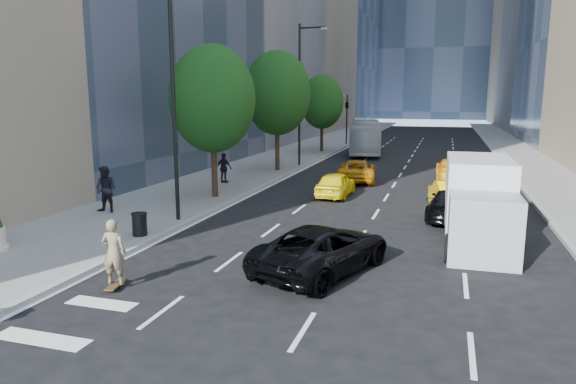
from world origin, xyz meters
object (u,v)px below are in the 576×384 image
(skateboarder, at_px, (114,256))
(trash_can, at_px, (140,225))
(city_bus, at_px, (366,137))
(box_truck, at_px, (479,201))
(black_sedan_lincoln, at_px, (323,249))
(black_sedan_mercedes, at_px, (453,204))

(skateboarder, bearing_deg, trash_can, -75.58)
(skateboarder, height_order, city_bus, city_bus)
(box_truck, bearing_deg, city_bus, 105.43)
(black_sedan_lincoln, xyz_separation_m, trash_can, (-7.10, 1.43, -0.15))
(black_sedan_lincoln, distance_m, black_sedan_mercedes, 8.85)
(black_sedan_lincoln, xyz_separation_m, black_sedan_mercedes, (3.70, 8.03, -0.03))
(black_sedan_mercedes, height_order, box_truck, box_truck)
(skateboarder, distance_m, black_sedan_mercedes, 14.02)
(city_bus, bearing_deg, skateboarder, -100.03)
(black_sedan_lincoln, xyz_separation_m, box_truck, (4.50, 4.61, 0.79))
(city_bus, relative_size, trash_can, 13.74)
(trash_can, bearing_deg, box_truck, 15.34)
(city_bus, xyz_separation_m, trash_can, (-3.40, -31.09, -0.96))
(black_sedan_mercedes, distance_m, box_truck, 3.61)
(skateboarder, bearing_deg, city_bus, -103.26)
(skateboarder, distance_m, box_truck, 12.16)
(city_bus, bearing_deg, black_sedan_mercedes, -81.13)
(trash_can, bearing_deg, black_sedan_mercedes, 31.44)
(black_sedan_lincoln, bearing_deg, city_bus, -64.27)
(skateboarder, height_order, black_sedan_mercedes, skateboarder)
(black_sedan_mercedes, relative_size, trash_can, 5.85)
(skateboarder, height_order, trash_can, skateboarder)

